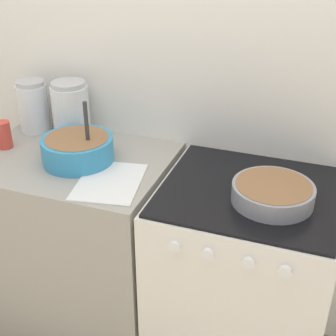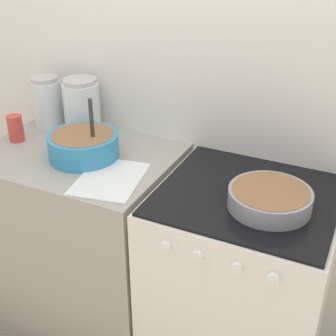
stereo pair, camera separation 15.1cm
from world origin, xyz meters
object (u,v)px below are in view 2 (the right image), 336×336
Objects in this scene: storage_jar_left at (48,105)px; storage_jar_middle at (82,110)px; stove at (239,290)px; mixing_bowl at (83,144)px; tin_can at (16,128)px; baking_pan at (270,198)px.

storage_jar_left is 0.93× the size of storage_jar_middle.
stove is at bearing -13.25° from storage_jar_middle.
stove is at bearing 1.12° from mixing_bowl.
tin_can is at bearing -95.54° from storage_jar_left.
storage_jar_middle reaches higher than stove.
stove is 0.85m from mixing_bowl.
mixing_bowl is 1.22× the size of storage_jar_left.
storage_jar_left is at bearing 148.27° from mixing_bowl.
storage_jar_left is at bearing 167.34° from baking_pan.
tin_can is at bearing 177.56° from baking_pan.
storage_jar_middle is 2.16× the size of tin_can.
mixing_bowl is at bearing -178.88° from stove.
storage_jar_middle is (-0.15, 0.21, 0.05)m from mixing_bowl.
mixing_bowl reaches higher than storage_jar_middle.
mixing_bowl is 2.46× the size of tin_can.
storage_jar_middle is at bearing 166.75° from stove.
mixing_bowl reaches higher than baking_pan.
storage_jar_left is at bearing 84.46° from tin_can.
mixing_bowl reaches higher than storage_jar_left.
mixing_bowl is 0.77m from baking_pan.
stove is 7.80× the size of tin_can.
baking_pan is 1.14m from storage_jar_left.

